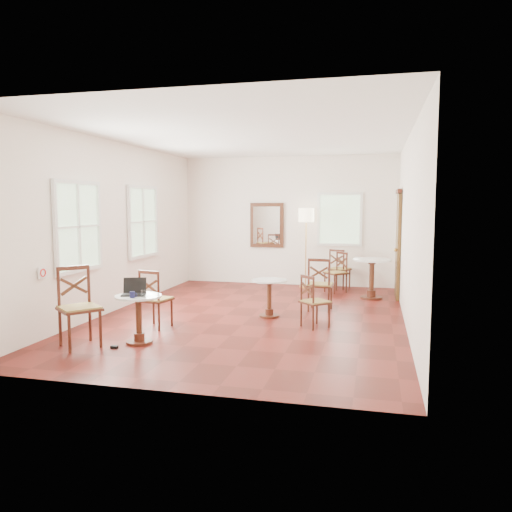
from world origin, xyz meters
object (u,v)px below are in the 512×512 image
at_px(chair_near_a, 155,299).
at_px(laptop, 134,291).
at_px(cafe_table_back, 372,274).
at_px(power_adapter, 114,347).
at_px(water_glass, 143,294).
at_px(cafe_table_mid, 269,294).
at_px(navy_mug, 133,295).
at_px(cafe_table_near, 139,314).
at_px(chair_mid_b, 314,301).
at_px(chair_back_a, 339,269).
at_px(floor_lamp, 306,220).
at_px(chair_near_b, 79,307).
at_px(chair_back_b, 337,272).
at_px(chair_mid_a, 320,284).
at_px(mouse, 135,295).

bearing_deg(chair_near_a, laptop, 105.63).
xyz_separation_m(chair_near_a, laptop, (0.07, -0.80, 0.27)).
xyz_separation_m(cafe_table_back, power_adapter, (-3.27, -4.36, -0.48)).
bearing_deg(water_glass, cafe_table_mid, 58.61).
distance_m(laptop, navy_mug, 0.24).
xyz_separation_m(cafe_table_near, cafe_table_mid, (1.39, 1.99, -0.02)).
xyz_separation_m(laptop, navy_mug, (0.09, -0.22, -0.01)).
relative_size(laptop, navy_mug, 3.54).
height_order(chair_mid_b, navy_mug, chair_mid_b).
relative_size(cafe_table_mid, chair_back_a, 0.71).
xyz_separation_m(chair_mid_b, floor_lamp, (-0.64, 3.66, 1.12)).
xyz_separation_m(navy_mug, power_adapter, (-0.22, -0.13, -0.69)).
xyz_separation_m(chair_near_b, chair_mid_b, (2.93, 1.75, -0.13)).
bearing_deg(navy_mug, chair_near_b, -169.59).
distance_m(chair_near_a, chair_back_b, 4.53).
xyz_separation_m(chair_back_a, navy_mug, (-2.33, -5.32, 0.26)).
bearing_deg(laptop, chair_mid_b, 13.97).
bearing_deg(chair_near_b, chair_back_b, 7.60).
bearing_deg(chair_near_b, cafe_table_back, -1.78).
bearing_deg(cafe_table_near, chair_near_b, -156.51).
distance_m(chair_near_b, chair_mid_a, 4.16).
bearing_deg(chair_near_b, chair_near_a, 13.25).
xyz_separation_m(cafe_table_back, floor_lamp, (-1.48, 1.04, 1.03)).
height_order(cafe_table_near, water_glass, water_glass).
relative_size(cafe_table_back, power_adapter, 8.92).
distance_m(cafe_table_mid, power_adapter, 2.82).
xyz_separation_m(cafe_table_near, water_glass, (0.12, -0.10, 0.30)).
xyz_separation_m(cafe_table_mid, chair_mid_b, (0.82, -0.54, 0.01)).
height_order(cafe_table_near, laptop, laptop).
distance_m(cafe_table_mid, navy_mug, 2.59).
relative_size(chair_back_a, power_adapter, 9.95).
bearing_deg(floor_lamp, chair_near_b, -112.97).
distance_m(cafe_table_near, chair_near_a, 0.86).
relative_size(cafe_table_near, navy_mug, 6.32).
height_order(cafe_table_mid, chair_near_a, chair_near_a).
height_order(cafe_table_mid, chair_near_b, chair_near_b).
bearing_deg(chair_back_a, water_glass, 88.36).
bearing_deg(chair_mid_a, chair_near_b, 48.16).
height_order(chair_back_a, power_adapter, chair_back_a).
distance_m(cafe_table_back, chair_mid_b, 2.75).
bearing_deg(laptop, chair_back_a, 47.27).
bearing_deg(floor_lamp, chair_mid_b, -80.12).
bearing_deg(chair_near_a, chair_mid_a, -131.28).
distance_m(chair_mid_b, laptop, 2.71).
distance_m(chair_mid_a, mouse, 3.53).
distance_m(cafe_table_near, water_glass, 0.34).
bearing_deg(chair_near_a, water_glass, 116.77).
bearing_deg(chair_back_b, water_glass, -68.33).
relative_size(cafe_table_back, chair_mid_b, 0.98).
bearing_deg(chair_back_a, laptop, 85.89).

